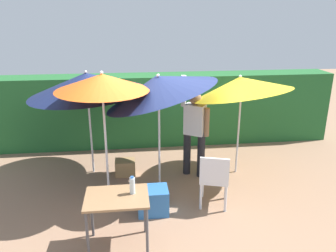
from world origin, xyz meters
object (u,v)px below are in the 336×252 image
at_px(umbrella_navy, 87,83).
at_px(cooler_box, 153,201).
at_px(umbrella_orange, 102,83).
at_px(chair_plastic, 214,177).
at_px(umbrella_rainbow, 158,86).
at_px(bottle_water, 132,185).
at_px(umbrella_yellow, 241,86).
at_px(person_vendor, 195,128).
at_px(folding_table, 117,203).
at_px(crate_cardboard, 125,167).

xyz_separation_m(umbrella_navy, cooler_box, (1.04, -1.51, -1.54)).
distance_m(umbrella_orange, chair_plastic, 2.23).
height_order(umbrella_rainbow, chair_plastic, umbrella_rainbow).
distance_m(umbrella_navy, bottle_water, 2.48).
height_order(umbrella_yellow, bottle_water, umbrella_yellow).
relative_size(umbrella_orange, umbrella_navy, 1.00).
relative_size(umbrella_navy, person_vendor, 1.13).
relative_size(umbrella_rainbow, umbrella_yellow, 1.08).
height_order(umbrella_rainbow, umbrella_yellow, umbrella_rainbow).
bearing_deg(folding_table, crate_cardboard, 87.80).
xyz_separation_m(crate_cardboard, bottle_water, (0.12, -2.02, 0.71)).
relative_size(umbrella_rainbow, folding_table, 2.86).
height_order(person_vendor, cooler_box, person_vendor).
xyz_separation_m(umbrella_orange, cooler_box, (0.69, -0.47, -1.75)).
bearing_deg(umbrella_navy, umbrella_rainbow, -31.13).
bearing_deg(person_vendor, crate_cardboard, 173.22).
height_order(crate_cardboard, folding_table, folding_table).
xyz_separation_m(chair_plastic, folding_table, (-1.47, -0.80, 0.14)).
bearing_deg(chair_plastic, umbrella_orange, 165.82).
bearing_deg(folding_table, bottle_water, 14.65).
xyz_separation_m(umbrella_yellow, folding_table, (-2.18, -1.92, -1.04)).
distance_m(umbrella_yellow, umbrella_navy, 2.73).
bearing_deg(umbrella_yellow, bottle_water, -136.63).
bearing_deg(umbrella_yellow, umbrella_rainbow, -165.21).
bearing_deg(folding_table, cooler_box, 55.67).
bearing_deg(umbrella_orange, umbrella_navy, 108.50).
xyz_separation_m(chair_plastic, bottle_water, (-1.27, -0.74, 0.35)).
relative_size(cooler_box, bottle_water, 1.93).
relative_size(umbrella_rainbow, bottle_water, 9.53).
bearing_deg(umbrella_navy, umbrella_orange, -71.50).
relative_size(person_vendor, cooler_box, 4.06).
xyz_separation_m(folding_table, bottle_water, (0.20, 0.05, 0.20)).
bearing_deg(cooler_box, person_vendor, 53.98).
distance_m(umbrella_yellow, chair_plastic, 1.78).
xyz_separation_m(umbrella_orange, bottle_water, (0.39, -1.16, -1.10)).
bearing_deg(cooler_box, umbrella_yellow, 35.21).
distance_m(umbrella_orange, bottle_water, 1.64).
relative_size(umbrella_yellow, chair_plastic, 2.38).
bearing_deg(umbrella_rainbow, cooler_box, -102.40).
bearing_deg(umbrella_navy, crate_cardboard, -16.24).
height_order(chair_plastic, bottle_water, bottle_water).
bearing_deg(umbrella_rainbow, folding_table, -113.97).
height_order(umbrella_orange, folding_table, umbrella_orange).
xyz_separation_m(cooler_box, bottle_water, (-0.30, -0.69, 0.66)).
distance_m(chair_plastic, cooler_box, 1.01).
distance_m(umbrella_rainbow, folding_table, 2.03).
bearing_deg(cooler_box, umbrella_rainbow, 77.60).
bearing_deg(crate_cardboard, person_vendor, -6.78).
xyz_separation_m(cooler_box, folding_table, (-0.50, -0.74, 0.45)).
xyz_separation_m(umbrella_yellow, crate_cardboard, (-2.10, 0.16, -1.55)).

